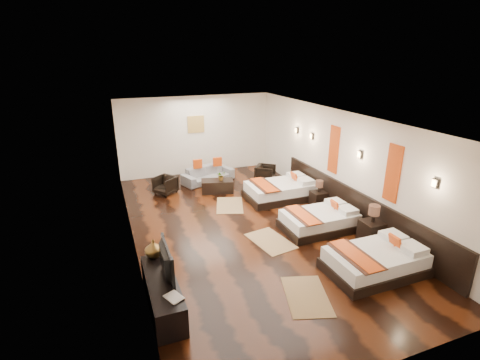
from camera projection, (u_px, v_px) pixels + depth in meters
name	position (u px, v px, depth m)	size (l,w,h in m)	color
floor	(245.00, 226.00, 9.20)	(5.50, 9.50, 0.01)	black
ceiling	(246.00, 117.00, 8.26)	(5.50, 9.50, 0.01)	white
back_wall	(196.00, 135.00, 12.90)	(5.50, 0.01, 2.80)	silver
left_wall	(129.00, 190.00, 7.79)	(0.01, 9.50, 2.80)	silver
right_wall	(340.00, 163.00, 9.67)	(0.01, 9.50, 2.80)	silver
headboard_panel	(354.00, 207.00, 9.27)	(0.08, 6.60, 0.90)	black
bed_near	(376.00, 261.00, 7.22)	(1.94, 1.22, 0.74)	black
bed_mid	(320.00, 220.00, 9.00)	(1.85, 1.16, 0.71)	black
bed_far	(281.00, 190.00, 10.87)	(2.03, 1.27, 0.77)	black
nightstand_a	(372.00, 229.00, 8.35)	(0.47, 0.47, 0.93)	black
nightstand_b	(318.00, 197.00, 10.33)	(0.40, 0.40, 0.79)	black
jute_mat_near	(306.00, 296.00, 6.57)	(0.75, 1.20, 0.01)	olive
jute_mat_mid	(270.00, 241.00, 8.48)	(0.75, 1.20, 0.01)	olive
jute_mat_far	(230.00, 205.00, 10.46)	(0.75, 1.20, 0.01)	olive
tv_console	(163.00, 293.00, 6.21)	(0.50, 1.80, 0.55)	black
tv	(162.00, 261.00, 6.16)	(0.99, 0.13, 0.57)	black
book	(168.00, 301.00, 5.59)	(0.22, 0.30, 0.03)	black
figurine	(154.00, 248.00, 6.77)	(0.34, 0.34, 0.35)	brown
sofa	(208.00, 174.00, 12.30)	(1.80, 0.71, 0.53)	slate
armchair_left	(165.00, 185.00, 11.26)	(0.60, 0.62, 0.56)	black
armchair_right	(265.00, 173.00, 12.32)	(0.61, 0.63, 0.57)	black
coffee_table	(217.00, 186.00, 11.40)	(1.00, 0.50, 0.40)	black
table_plant	(221.00, 176.00, 11.29)	(0.27, 0.24, 0.30)	#24571D
orange_panel_a	(393.00, 173.00, 7.89)	(0.04, 0.40, 1.30)	#D86014
orange_panel_b	(334.00, 150.00, 9.83)	(0.04, 0.40, 1.30)	#D86014
sconce_near	(435.00, 183.00, 6.87)	(0.07, 0.12, 0.18)	black
sconce_mid	(360.00, 154.00, 8.80)	(0.07, 0.12, 0.18)	black
sconce_far	(312.00, 136.00, 10.73)	(0.07, 0.12, 0.18)	black
sconce_lounge	(297.00, 130.00, 11.52)	(0.07, 0.12, 0.18)	black
gold_artwork	(196.00, 124.00, 12.75)	(0.60, 0.04, 0.60)	#AD873F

